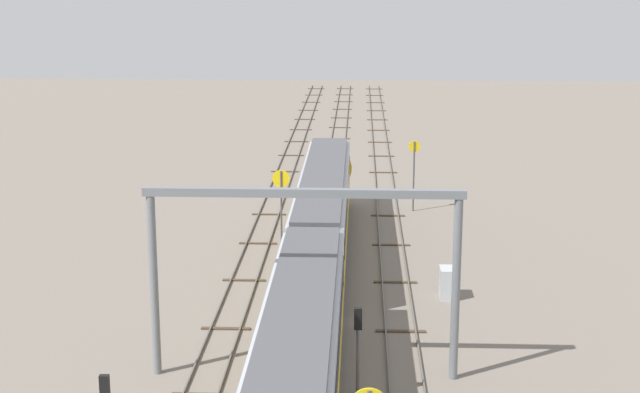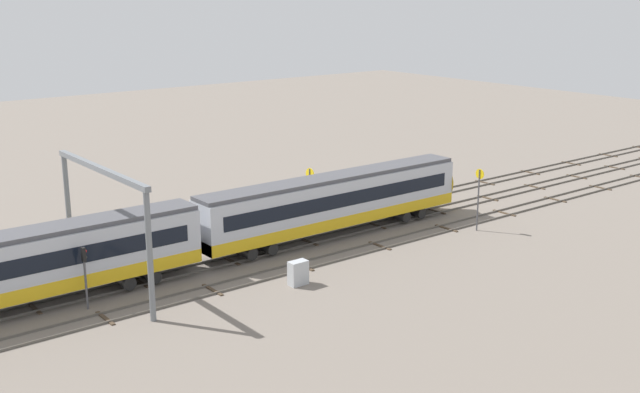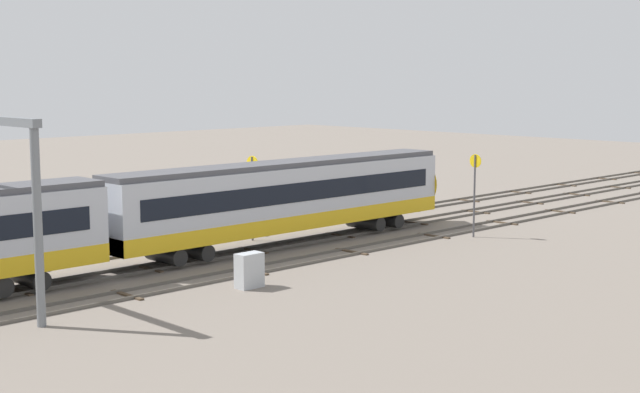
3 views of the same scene
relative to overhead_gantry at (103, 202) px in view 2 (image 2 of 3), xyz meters
The scene contains 9 objects.
ground_plane 17.31m from the overhead_gantry, ahead, with size 192.85×192.85×0.00m, color slate.
track_near_foreground 17.82m from the overhead_gantry, 14.91° to the right, with size 176.85×2.40×0.16m.
track_with_train 17.29m from the overhead_gantry, ahead, with size 176.85×2.40×0.16m.
track_middle 17.77m from the overhead_gantry, 14.19° to the left, with size 176.85×2.40×0.16m.
overhead_gantry is the anchor object (origin of this frame).
speed_sign_near_foreground 29.69m from the overhead_gantry, 12.07° to the right, with size 0.14×0.83×5.13m.
speed_sign_far_trackside 18.75m from the overhead_gantry, ahead, with size 0.14×1.07×5.13m.
signal_light_trackside_departure 4.64m from the overhead_gantry, 136.06° to the right, with size 0.31×0.32×3.98m.
relay_cabinet 13.37m from the overhead_gantry, 34.18° to the right, with size 1.30×0.73×1.65m.
Camera 2 is at (-34.99, -46.08, 18.94)m, focal length 43.92 mm.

